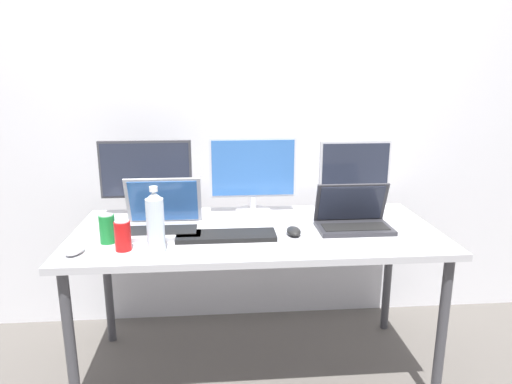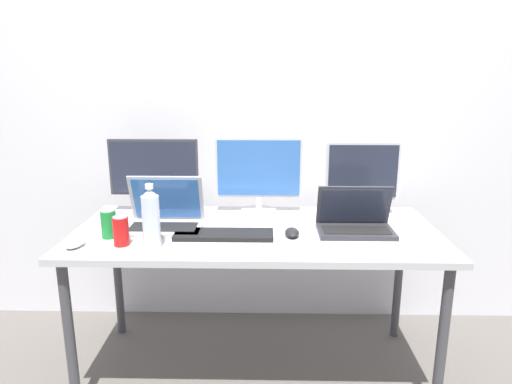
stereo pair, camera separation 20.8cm
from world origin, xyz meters
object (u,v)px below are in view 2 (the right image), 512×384
(mouse_by_laptop, at_px, (75,243))
(soda_can_near_keyboard, at_px, (109,224))
(mouse_by_keyboard, at_px, (292,232))
(monitor_center, at_px, (259,173))
(laptop_silver, at_px, (165,216))
(monitor_left, at_px, (154,173))
(laptop_secondary, at_px, (355,221))
(keyboard_main, at_px, (224,235))
(soda_can_by_laptop, at_px, (121,231))
(monitor_right, at_px, (362,178))
(work_desk, at_px, (256,242))
(water_bottle, at_px, (151,219))

(mouse_by_laptop, distance_m, soda_can_near_keyboard, 0.17)
(mouse_by_keyboard, relative_size, soda_can_near_keyboard, 0.85)
(monitor_center, bearing_deg, laptop_silver, -147.82)
(monitor_left, distance_m, mouse_by_keyboard, 0.81)
(soda_can_near_keyboard, bearing_deg, mouse_by_laptop, -129.90)
(laptop_secondary, relative_size, keyboard_main, 0.77)
(monitor_left, xyz_separation_m, soda_can_by_laptop, (-0.03, -0.50, -0.14))
(monitor_right, relative_size, soda_can_by_laptop, 2.97)
(monitor_left, height_order, mouse_by_laptop, monitor_left)
(monitor_left, xyz_separation_m, laptop_silver, (0.11, -0.27, -0.15))
(laptop_secondary, bearing_deg, monitor_right, 73.53)
(work_desk, distance_m, mouse_by_laptop, 0.79)
(mouse_by_keyboard, xyz_separation_m, soda_can_by_laptop, (-0.73, -0.13, 0.05))
(monitor_center, xyz_separation_m, soda_can_near_keyboard, (-0.65, -0.41, -0.15))
(mouse_by_keyboard, height_order, soda_can_near_keyboard, soda_can_near_keyboard)
(keyboard_main, xyz_separation_m, mouse_by_keyboard, (0.30, 0.02, 0.01))
(monitor_left, xyz_separation_m, mouse_by_laptop, (-0.21, -0.53, -0.19))
(monitor_right, height_order, laptop_silver, monitor_right)
(laptop_secondary, xyz_separation_m, keyboard_main, (-0.59, -0.08, -0.04))
(laptop_silver, height_order, water_bottle, water_bottle)
(soda_can_near_keyboard, bearing_deg, mouse_by_keyboard, 2.30)
(work_desk, distance_m, monitor_center, 0.39)
(monitor_right, xyz_separation_m, soda_can_by_laptop, (-1.10, -0.47, -0.13))
(mouse_by_keyboard, bearing_deg, soda_can_near_keyboard, -179.24)
(keyboard_main, distance_m, soda_can_near_keyboard, 0.51)
(mouse_by_keyboard, xyz_separation_m, soda_can_near_keyboard, (-0.81, -0.03, 0.05))
(work_desk, distance_m, monitor_left, 0.66)
(monitor_right, bearing_deg, laptop_secondary, -106.47)
(work_desk, distance_m, water_bottle, 0.53)
(water_bottle, bearing_deg, keyboard_main, 27.09)
(soda_can_by_laptop, bearing_deg, water_bottle, -13.76)
(laptop_silver, relative_size, mouse_by_laptop, 3.38)
(monitor_center, bearing_deg, keyboard_main, -110.89)
(work_desk, distance_m, soda_can_by_laptop, 0.62)
(monitor_left, relative_size, monitor_right, 1.23)
(laptop_silver, relative_size, water_bottle, 1.27)
(mouse_by_laptop, xyz_separation_m, soda_can_by_laptop, (0.19, 0.03, 0.04))
(mouse_by_laptop, bearing_deg, work_desk, 33.29)
(monitor_left, height_order, water_bottle, monitor_left)
(laptop_secondary, xyz_separation_m, soda_can_by_laptop, (-1.02, -0.19, 0.01))
(laptop_silver, relative_size, laptop_secondary, 1.02)
(monitor_right, bearing_deg, work_desk, -154.65)
(monitor_right, distance_m, mouse_by_keyboard, 0.53)
(keyboard_main, bearing_deg, water_bottle, -152.79)
(monitor_right, height_order, soda_can_by_laptop, monitor_right)
(keyboard_main, relative_size, mouse_by_keyboard, 4.07)
(laptop_silver, xyz_separation_m, water_bottle, (0.00, -0.26, 0.07))
(soda_can_near_keyboard, bearing_deg, work_desk, 10.61)
(laptop_secondary, height_order, mouse_by_laptop, laptop_secondary)
(monitor_right, relative_size, mouse_by_keyboard, 3.48)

